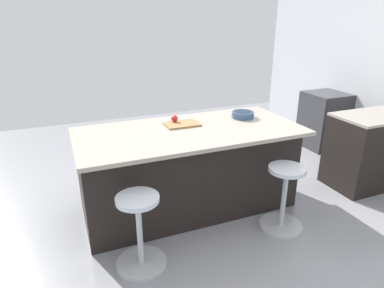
% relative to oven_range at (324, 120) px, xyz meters
% --- Properties ---
extents(ground_plane, '(7.81, 7.81, 0.00)m').
position_rel_oven_range_xyz_m(ground_plane, '(2.65, 1.06, -0.45)').
color(ground_plane, gray).
extents(oven_range, '(0.60, 0.61, 0.89)m').
position_rel_oven_range_xyz_m(oven_range, '(0.00, 0.00, 0.00)').
color(oven_range, '#38383D').
rests_on(oven_range, ground_plane).
extents(kitchen_island, '(2.32, 1.09, 0.94)m').
position_rel_oven_range_xyz_m(kitchen_island, '(2.73, 0.92, 0.03)').
color(kitchen_island, black).
rests_on(kitchen_island, ground_plane).
extents(stool_by_window, '(0.44, 0.44, 0.68)m').
position_rel_oven_range_xyz_m(stool_by_window, '(1.99, 1.65, -0.13)').
color(stool_by_window, '#B7B7BC').
rests_on(stool_by_window, ground_plane).
extents(stool_middle, '(0.44, 0.44, 0.68)m').
position_rel_oven_range_xyz_m(stool_middle, '(3.46, 1.65, -0.13)').
color(stool_middle, '#B7B7BC').
rests_on(stool_middle, ground_plane).
extents(cutting_board, '(0.36, 0.24, 0.02)m').
position_rel_oven_range_xyz_m(cutting_board, '(2.75, 0.80, 0.50)').
color(cutting_board, olive).
rests_on(cutting_board, kitchen_island).
extents(apple_red, '(0.07, 0.07, 0.07)m').
position_rel_oven_range_xyz_m(apple_red, '(2.81, 0.71, 0.55)').
color(apple_red, red).
rests_on(apple_red, cutting_board).
extents(fruit_bowl, '(0.25, 0.25, 0.07)m').
position_rel_oven_range_xyz_m(fruit_bowl, '(2.01, 0.80, 0.53)').
color(fruit_bowl, '#334C6B').
rests_on(fruit_bowl, kitchen_island).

